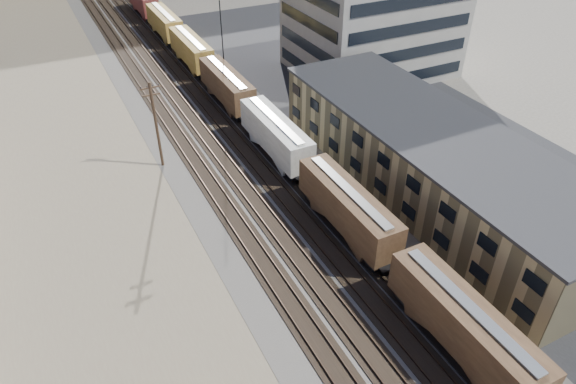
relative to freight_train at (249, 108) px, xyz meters
name	(u,v)px	position (x,y,z in m)	size (l,w,h in m)	color
ballast_bed	(210,120)	(-3.80, 4.28, -2.76)	(18.00, 200.00, 0.06)	#4C4742
dirt_yard	(58,202)	(-23.80, -5.72, -2.78)	(24.00, 180.00, 0.03)	#796753
asphalt_lot	(418,133)	(18.20, -10.72, -2.77)	(26.00, 120.00, 0.04)	#232326
rail_tracks	(206,120)	(-4.35, 4.28, -2.68)	(11.40, 200.00, 0.24)	black
freight_train	(249,108)	(0.00, 0.00, 0.00)	(3.00, 119.74, 4.46)	black
warehouse	(431,159)	(11.18, -20.72, 0.86)	(12.40, 40.40, 7.25)	tan
office_tower	(374,9)	(24.15, 9.23, 6.47)	(22.60, 18.60, 18.45)	#9E998E
utility_pole_north	(156,123)	(-12.30, -3.72, 2.50)	(2.20, 0.32, 10.00)	#382619
radio_mast	(221,22)	(2.20, 14.28, 6.33)	(1.20, 0.16, 18.00)	black
parked_car_blue	(359,73)	(21.09, 7.29, -2.06)	(2.44, 5.29, 1.47)	#171A53
parked_car_far	(408,80)	(25.92, 1.53, -2.04)	(1.78, 4.44, 1.51)	silver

